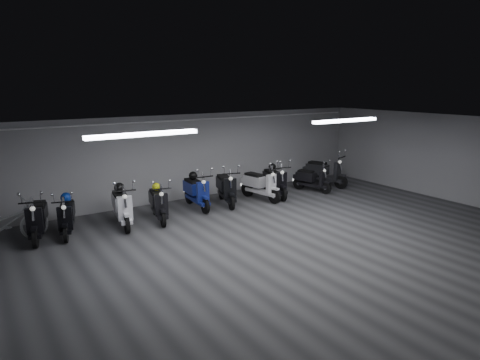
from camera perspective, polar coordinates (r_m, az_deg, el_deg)
floor at (r=10.30m, az=5.93°, el=-8.62°), size 14.00×10.00×0.01m
ceiling at (r=9.63m, az=6.32°, el=7.12°), size 14.00×10.00×0.01m
back_wall at (r=14.01m, az=-7.02°, el=3.11°), size 14.00×0.01×2.80m
right_wall at (r=15.25m, az=26.91°, el=2.60°), size 0.01×10.00×2.80m
fluor_strip_left at (r=8.99m, az=-12.93°, el=6.04°), size 2.40×0.18×0.08m
fluor_strip_right at (r=12.43m, az=14.11°, el=7.81°), size 2.40×0.18×0.08m
conduit at (r=13.78m, az=-7.00°, el=8.07°), size 13.60×0.05×0.05m
scooter_0 at (r=11.47m, az=-25.82°, el=-4.01°), size 1.07×1.92×1.36m
scooter_1 at (r=11.50m, az=-22.46°, el=-3.90°), size 1.02×1.78×1.26m
scooter_2 at (r=11.71m, az=-15.72°, el=-2.78°), size 0.90×1.94×1.39m
scooter_3 at (r=11.94m, az=-11.02°, el=-2.43°), size 0.94×1.83×1.30m
scooter_4 at (r=12.93m, az=-5.91°, el=-0.90°), size 0.75×1.89×1.38m
scooter_5 at (r=13.30m, az=-1.87°, el=-0.41°), size 1.15×1.98×1.40m
scooter_6 at (r=13.83m, az=2.82°, el=0.05°), size 0.93×1.92×1.37m
scooter_7 at (r=14.28m, az=4.79°, el=0.44°), size 1.03×1.94×1.37m
scooter_8 at (r=15.12m, az=9.77°, el=0.65°), size 1.02×1.69×1.19m
scooter_9 at (r=15.96m, az=11.47°, el=1.68°), size 1.24×2.05×1.44m
bicycle at (r=11.42m, az=-29.37°, el=-4.67°), size 2.08×1.09×1.28m
helmet_0 at (r=12.11m, az=-11.28°, el=-0.91°), size 0.23×0.23×0.23m
helmet_1 at (r=11.88m, az=-16.01°, el=-1.03°), size 0.29×0.29×0.29m
helmet_2 at (r=14.45m, az=4.38°, el=1.78°), size 0.26×0.26×0.26m
helmet_3 at (r=13.10m, az=-6.39°, el=0.59°), size 0.26×0.26×0.26m
helmet_4 at (r=11.65m, az=-22.49°, el=-2.23°), size 0.27×0.27×0.27m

